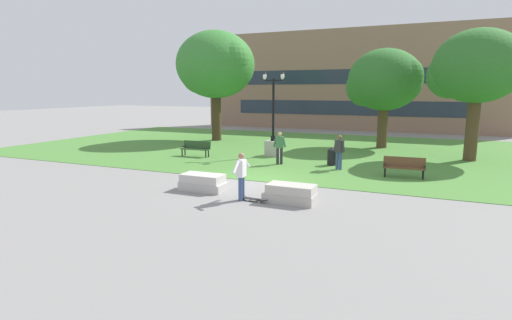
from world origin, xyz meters
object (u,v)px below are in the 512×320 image
(person_bystander_far_lawn, at_px, (339,150))
(person_skateboarder, at_px, (241,174))
(concrete_block_left, at_px, (291,194))
(park_bench_near_right, at_px, (404,166))
(lamp_post_center, at_px, (273,139))
(skateboard, at_px, (255,199))
(person_bystander_near_lawn, at_px, (280,146))
(trash_bin, at_px, (332,156))
(concrete_block_center, at_px, (203,183))
(park_bench_near_left, at_px, (196,148))

(person_bystander_far_lawn, bearing_deg, person_skateboarder, -106.35)
(concrete_block_left, bearing_deg, person_skateboarder, -165.52)
(park_bench_near_right, xyz_separation_m, lamp_post_center, (-7.52, 3.26, 0.48))
(person_skateboarder, xyz_separation_m, skateboard, (0.51, 0.03, -0.89))
(person_bystander_near_lawn, bearing_deg, trash_bin, 17.07)
(lamp_post_center, xyz_separation_m, person_bystander_far_lawn, (4.46, -2.61, -0.04))
(concrete_block_left, height_order, lamp_post_center, lamp_post_center)
(skateboard, bearing_deg, park_bench_near_right, 53.72)
(park_bench_near_right, bearing_deg, concrete_block_center, -141.97)
(park_bench_near_left, height_order, lamp_post_center, lamp_post_center)
(skateboard, height_order, lamp_post_center, lamp_post_center)
(person_skateboarder, xyz_separation_m, park_bench_near_right, (5.09, 6.27, -0.43))
(concrete_block_center, bearing_deg, trash_bin, 64.27)
(person_skateboarder, xyz_separation_m, trash_bin, (1.46, 7.93, -0.47))
(park_bench_near_left, distance_m, lamp_post_center, 4.60)
(park_bench_near_left, height_order, park_bench_near_right, same)
(concrete_block_center, bearing_deg, park_bench_near_left, 123.59)
(concrete_block_left, xyz_separation_m, person_skateboarder, (-1.69, -0.44, 0.67))
(lamp_post_center, bearing_deg, park_bench_near_right, -23.41)
(park_bench_near_left, xyz_separation_m, person_bystander_near_lawn, (5.43, -0.47, 0.45))
(concrete_block_center, xyz_separation_m, park_bench_near_left, (-4.57, 6.88, 0.23))
(park_bench_near_left, bearing_deg, lamp_post_center, 25.02)
(person_bystander_far_lawn, bearing_deg, concrete_block_left, -93.01)
(skateboard, relative_size, person_bystander_far_lawn, 0.61)
(skateboard, bearing_deg, concrete_block_center, 164.54)
(concrete_block_center, xyz_separation_m, person_bystander_far_lawn, (4.04, 6.20, 0.68))
(park_bench_near_left, relative_size, lamp_post_center, 0.37)
(lamp_post_center, distance_m, person_bystander_near_lawn, 2.73)
(concrete_block_left, xyz_separation_m, trash_bin, (-0.23, 7.49, 0.20))
(park_bench_near_right, height_order, trash_bin, trash_bin)
(concrete_block_left, distance_m, lamp_post_center, 10.01)
(park_bench_near_right, xyz_separation_m, trash_bin, (-3.63, 1.65, -0.04))
(person_bystander_far_lawn, bearing_deg, lamp_post_center, 149.71)
(concrete_block_center, height_order, park_bench_near_left, park_bench_near_left)
(lamp_post_center, bearing_deg, park_bench_near_left, -154.98)
(trash_bin, bearing_deg, park_bench_near_right, -24.50)
(trash_bin, bearing_deg, park_bench_near_left, -177.66)
(person_bystander_near_lawn, bearing_deg, concrete_block_center, -97.65)
(park_bench_near_left, distance_m, person_bystander_near_lawn, 5.47)
(park_bench_near_left, xyz_separation_m, person_bystander_far_lawn, (8.61, -0.67, 0.45))
(person_bystander_near_lawn, bearing_deg, lamp_post_center, 118.08)
(lamp_post_center, height_order, person_bystander_near_lawn, lamp_post_center)
(park_bench_near_right, relative_size, lamp_post_center, 0.37)
(park_bench_near_right, bearing_deg, concrete_block_left, -120.23)
(concrete_block_left, relative_size, lamp_post_center, 0.37)
(concrete_block_left, height_order, person_bystander_far_lawn, person_bystander_far_lawn)
(park_bench_near_left, bearing_deg, skateboard, -46.92)
(concrete_block_center, distance_m, lamp_post_center, 8.85)
(trash_bin, xyz_separation_m, person_bystander_near_lawn, (-2.61, -0.80, 0.48))
(concrete_block_left, distance_m, trash_bin, 7.50)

